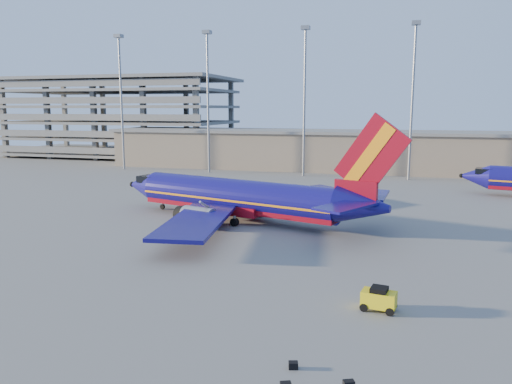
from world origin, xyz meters
TOP-DOWN VIEW (x-y plane):
  - ground at (0.00, 0.00)m, footprint 220.00×220.00m
  - terminal_building at (10.00, 58.00)m, footprint 122.00×16.00m
  - parking_garage at (-62.00, 74.05)m, footprint 62.00×32.00m
  - light_mast_row at (5.00, 46.00)m, footprint 101.60×1.60m
  - aircraft_main at (-4.56, 4.55)m, footprint 37.09×35.16m
  - baggage_tug at (12.17, -18.60)m, footprint 2.43×1.69m
  - luggage_pile at (9.36, -29.09)m, footprint 3.55×3.02m

SIDE VIEW (x-z plane):
  - ground at x=0.00m, z-range 0.00..0.00m
  - luggage_pile at x=9.36m, z-range -0.03..0.50m
  - baggage_tug at x=12.17m, z-range 0.03..1.65m
  - aircraft_main at x=-4.56m, z-range -3.69..9.18m
  - terminal_building at x=10.00m, z-range 0.07..8.57m
  - parking_garage at x=-62.00m, z-range 1.03..22.43m
  - light_mast_row at x=5.00m, z-range 3.23..31.88m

